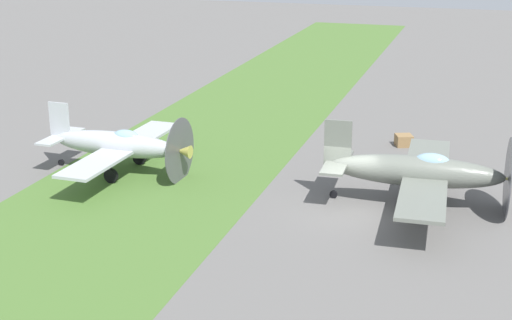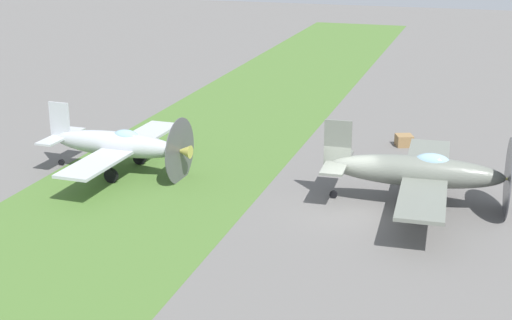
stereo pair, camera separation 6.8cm
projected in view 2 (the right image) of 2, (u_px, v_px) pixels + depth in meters
name	position (u px, v px, depth m)	size (l,w,h in m)	color
ground_plane	(341.00, 210.00, 32.59)	(160.00, 160.00, 0.00)	#605E5B
grass_verge	(147.00, 187.00, 35.30)	(120.00, 11.00, 0.01)	#476B2D
airplane_lead	(419.00, 172.00, 32.49)	(10.92, 8.65, 3.90)	slate
airplane_wingman	(119.00, 144.00, 36.91)	(9.90, 7.86, 3.54)	#B2B7BC
supply_crate	(404.00, 140.00, 41.61)	(0.90, 0.90, 0.64)	olive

